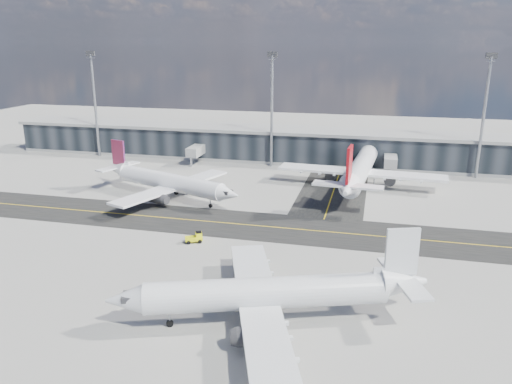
% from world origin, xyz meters
% --- Properties ---
extents(ground, '(300.00, 300.00, 0.00)m').
position_xyz_m(ground, '(0.00, 0.00, 0.00)').
color(ground, gray).
rests_on(ground, ground).
extents(taxiway_lanes, '(180.00, 63.00, 0.03)m').
position_xyz_m(taxiway_lanes, '(3.91, 10.74, 0.01)').
color(taxiway_lanes, black).
rests_on(taxiway_lanes, ground).
extents(terminal_concourse, '(152.00, 19.80, 8.80)m').
position_xyz_m(terminal_concourse, '(0.04, 54.93, 4.09)').
color(terminal_concourse, black).
rests_on(terminal_concourse, ground).
extents(floodlight_masts, '(102.50, 0.70, 28.90)m').
position_xyz_m(floodlight_masts, '(0.00, 48.00, 15.61)').
color(floodlight_masts, gray).
rests_on(floodlight_masts, ground).
extents(airliner_af, '(34.73, 30.02, 10.64)m').
position_xyz_m(airliner_af, '(-14.92, 15.53, 3.51)').
color(airliner_af, white).
rests_on(airliner_af, ground).
extents(airliner_redtail, '(37.19, 43.58, 12.90)m').
position_xyz_m(airliner_redtail, '(23.26, 32.27, 4.26)').
color(airliner_redtail, white).
rests_on(airliner_redtail, ground).
extents(airliner_near, '(35.98, 31.07, 10.97)m').
position_xyz_m(airliner_near, '(15.85, -26.20, 3.62)').
color(airliner_near, silver).
rests_on(airliner_near, ground).
extents(baggage_tug, '(3.04, 2.38, 1.72)m').
position_xyz_m(baggage_tug, '(-1.04, -5.81, 0.86)').
color(baggage_tug, '#F2F40C').
rests_on(baggage_tug, ground).
extents(service_van, '(4.25, 5.03, 1.28)m').
position_xyz_m(service_van, '(20.82, 33.28, 0.64)').
color(service_van, white).
rests_on(service_van, ground).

